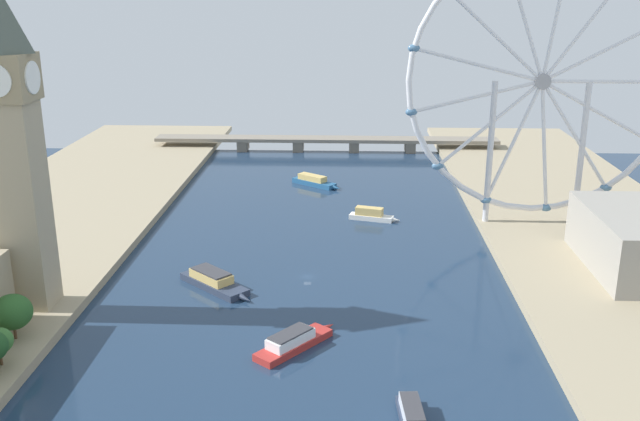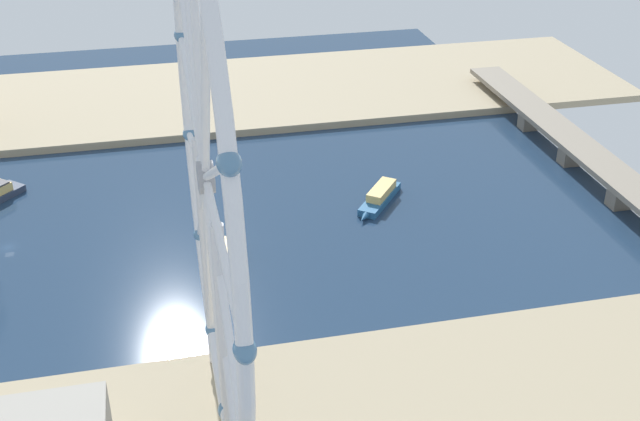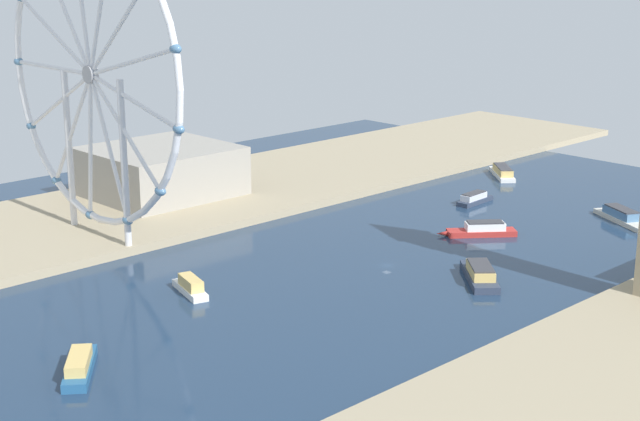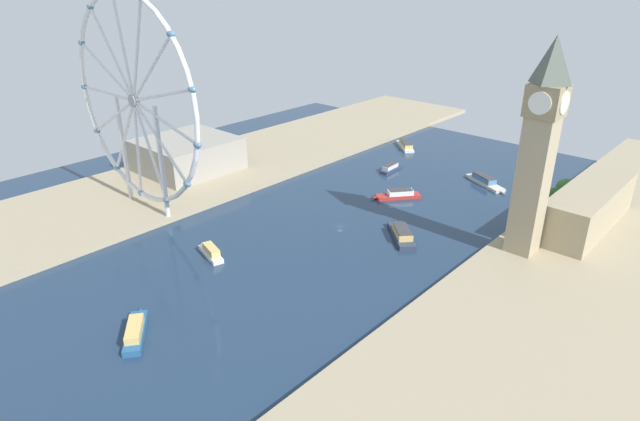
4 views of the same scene
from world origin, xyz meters
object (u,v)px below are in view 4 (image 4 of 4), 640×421
Objects in this scene: parliament_block at (589,207)px; riverside_hall at (188,154)px; tour_boat_5 at (485,181)px; tour_boat_6 at (405,145)px; ferris_wheel at (134,102)px; tour_boat_0 at (135,330)px; tour_boat_3 at (402,233)px; tour_boat_4 at (211,252)px; tour_boat_1 at (398,195)px; clock_tower at (538,147)px; tour_boat_2 at (391,168)px.

parliament_block is 1.40× the size of riverside_hall.
riverside_hall is at bearing -116.68° from tour_boat_5.
ferris_wheel is at bearing 119.94° from tour_boat_6.
tour_boat_0 is 0.97× the size of tour_boat_6.
tour_boat_5 is at bearing -143.82° from riverside_hall.
tour_boat_3 is 94.87m from tour_boat_5.
tour_boat_0 is 1.15× the size of tour_boat_4.
ferris_wheel reaches higher than tour_boat_1.
tour_boat_1 is (2.44, -169.76, -0.01)m from tour_boat_0.
tour_boat_6 is (144.81, -55.95, -11.30)m from parliament_block.
tour_boat_1 is (-90.14, -106.61, -58.14)m from ferris_wheel.
tour_boat_0 is (-92.58, 63.15, -58.13)m from ferris_wheel.
tour_boat_4 is (105.74, 95.80, -50.15)m from clock_tower.
parliament_block is at bearing -77.50° from tour_boat_0.
ferris_wheel is 76.79m from riverside_hall.
tour_boat_0 is at bearing 65.03° from parliament_block.
tour_boat_3 is 0.82× the size of tour_boat_5.
tour_boat_2 is at bearing -3.84° from parliament_block.
tour_boat_1 is 0.94× the size of tour_boat_3.
tour_boat_6 is (20.61, -47.62, 0.20)m from tour_boat_2.
clock_tower is 3.63× the size of tour_boat_6.
riverside_hall is 136.50m from tour_boat_1.
tour_boat_4 is at bearing 172.51° from ferris_wheel.
tour_boat_6 is at bearing -21.13° from parliament_block.
tour_boat_2 is 51.89m from tour_boat_6.
tour_boat_5 is at bearing -126.11° from ferris_wheel.
tour_boat_2 is at bearing -100.44° from tour_boat_1.
parliament_block is at bearing -159.05° from riverside_hall.
tour_boat_2 is 1.04× the size of tour_boat_4.
parliament_block is 3.02× the size of tour_boat_0.
clock_tower reaches higher than tour_boat_3.
tour_boat_3 is 1.06× the size of tour_boat_6.
tour_boat_1 is (80.92, -19.39, -50.28)m from clock_tower.
tour_boat_1 reaches higher than tour_boat_5.
tour_boat_1 is 50.57m from tour_boat_3.
ferris_wheel is 87.78m from tour_boat_4.
clock_tower is at bearing -120.26° from tour_boat_2.
tour_boat_3 reaches higher than tour_boat_1.
tour_boat_4 reaches higher than tour_boat_0.
tour_boat_4 is (118.92, 142.27, -11.22)m from parliament_block.
tour_boat_1 is at bearing -143.62° from tour_boat_2.
parliament_block is at bearing -97.83° from tour_boat_2.
clock_tower reaches higher than tour_boat_2.
parliament_block is at bearing 5.23° from tour_boat_5.
clock_tower reaches higher than tour_boat_4.
tour_boat_0 reaches higher than tour_boat_2.
tour_boat_4 is 0.85× the size of tour_boat_6.
tour_boat_0 is at bearing 132.36° from tour_boat_4.
tour_boat_5 is 1.29× the size of tour_boat_6.
clock_tower is at bearing 74.17° from parliament_block.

